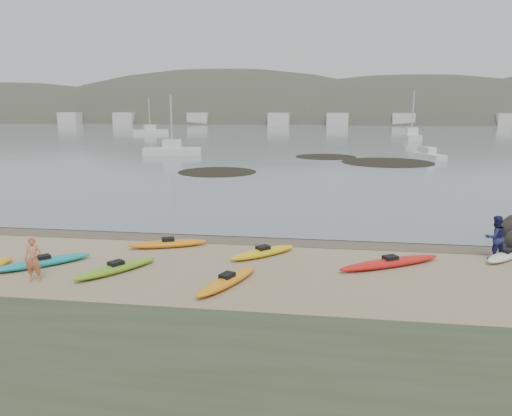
# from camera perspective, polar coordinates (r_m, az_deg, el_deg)

# --- Properties ---
(ground) EXTENTS (600.00, 600.00, 0.00)m
(ground) POSITION_cam_1_polar(r_m,az_deg,el_deg) (24.64, 0.00, -3.42)
(ground) COLOR tan
(ground) RESTS_ON ground
(wet_sand) EXTENTS (60.00, 60.00, 0.00)m
(wet_sand) POSITION_cam_1_polar(r_m,az_deg,el_deg) (24.36, -0.10, -3.59)
(wet_sand) COLOR brown
(wet_sand) RESTS_ON ground
(water) EXTENTS (1200.00, 1200.00, 0.00)m
(water) POSITION_cam_1_polar(r_m,az_deg,el_deg) (323.62, 8.02, 10.39)
(water) COLOR slate
(water) RESTS_ON ground
(kayaks) EXTENTS (22.24, 8.00, 0.34)m
(kayaks) POSITION_cam_1_polar(r_m,az_deg,el_deg) (20.52, -4.30, -6.08)
(kayaks) COLOR #ECAC13
(kayaks) RESTS_ON ground
(person_west) EXTENTS (0.69, 0.52, 1.71)m
(person_west) POSITION_cam_1_polar(r_m,az_deg,el_deg) (20.18, -24.11, -5.35)
(person_west) COLOR #D27C54
(person_west) RESTS_ON ground
(person_east) EXTENTS (1.09, 0.96, 1.88)m
(person_east) POSITION_cam_1_polar(r_m,az_deg,el_deg) (23.38, 25.67, -3.05)
(person_east) COLOR navy
(person_east) RESTS_ON ground
(kelp_mats) EXTENTS (26.41, 24.04, 0.04)m
(kelp_mats) POSITION_cam_1_polar(r_m,az_deg,el_deg) (57.17, 8.59, 5.10)
(kelp_mats) COLOR black
(kelp_mats) RESTS_ON water
(moored_boats) EXTENTS (99.28, 85.87, 1.23)m
(moored_boats) POSITION_cam_1_polar(r_m,az_deg,el_deg) (102.55, 11.33, 8.14)
(moored_boats) COLOR silver
(moored_boats) RESTS_ON ground
(far_hills) EXTENTS (550.00, 135.00, 80.00)m
(far_hills) POSITION_cam_1_polar(r_m,az_deg,el_deg) (221.57, 17.86, 5.29)
(far_hills) COLOR #384235
(far_hills) RESTS_ON ground
(far_town) EXTENTS (199.00, 5.00, 4.00)m
(far_town) POSITION_cam_1_polar(r_m,az_deg,el_deg) (168.61, 9.49, 9.98)
(far_town) COLOR beige
(far_town) RESTS_ON ground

